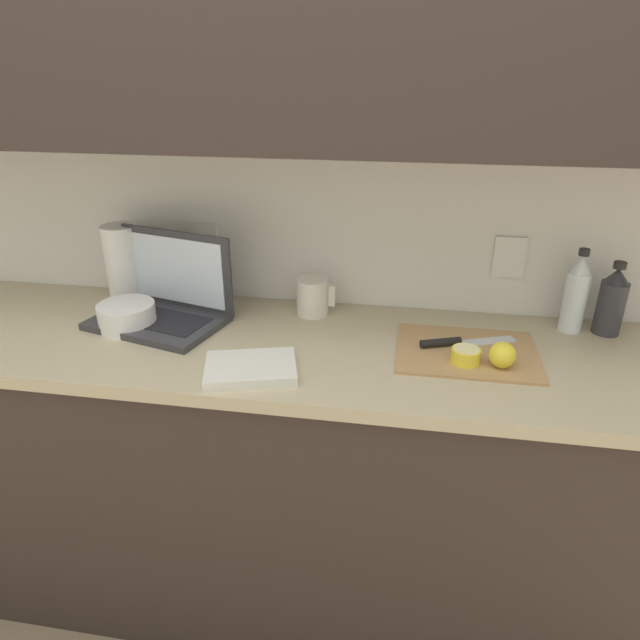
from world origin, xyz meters
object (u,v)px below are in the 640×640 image
Objects in this scene: paper_towel_roll at (124,264)px; measuring_cup at (313,297)px; lemon_half_cut at (466,355)px; lemon_whole_beside at (502,355)px; bowl_white at (127,316)px; cutting_board at (467,352)px; laptop at (165,301)px; knife at (452,342)px; bottle_green_soda at (576,294)px; bottle_oil_tall at (612,302)px.

measuring_cup is at bearing -0.45° from paper_towel_roll.
measuring_cup reaches higher than lemon_half_cut.
lemon_whole_beside is (0.09, -0.01, 0.01)m from lemon_half_cut.
paper_towel_roll is at bearing 116.11° from bowl_white.
cutting_board is 0.48m from measuring_cup.
laptop is 1.15× the size of cutting_board.
lemon_whole_beside is at bearing -43.47° from cutting_board.
cutting_board is at bearing -22.53° from measuring_cup.
laptop is at bearing 171.02° from lemon_half_cut.
cutting_board is 1.48× the size of paper_towel_roll.
knife is 1.62× the size of bowl_white.
bottle_green_soda is at bearing 8.87° from bowl_white.
bottle_oil_tall is at bearing 0.57° from measuring_cup.
bowl_white is at bearing -179.90° from cutting_board.
cutting_board is 1.06m from paper_towel_roll.
laptop is at bearing -174.00° from bottle_green_soda.
paper_towel_roll is (-1.11, 0.26, 0.08)m from lemon_whole_beside.
laptop is 2.00× the size of bottle_oil_tall.
bottle_green_soda is 1.25m from bowl_white.
cutting_board is 0.94m from bowl_white.
bottle_oil_tall is at bearing 8.24° from bowl_white.
laptop reaches higher than bottle_oil_tall.
laptop is 0.22m from paper_towel_roll.
measuring_cup reaches higher than cutting_board.
bottle_green_soda is (0.33, 0.17, 0.09)m from knife.
bottle_green_soda is 1.15× the size of bottle_oil_tall.
bottle_green_soda reaches higher than knife.
lemon_whole_beside is 1.02m from bowl_white.
bottle_green_soda is (0.29, 0.19, 0.10)m from cutting_board.
knife is (0.82, -0.05, -0.04)m from laptop.
laptop reaches higher than bowl_white.
lemon_whole_beside is at bearing -4.00° from bowl_white.
knife is 3.59× the size of lemon_half_cut.
cutting_board is at bearing -153.89° from bottle_oil_tall.
cutting_board is at bearing -54.09° from knife.
measuring_cup is 0.48× the size of paper_towel_roll.
lemon_half_cut is at bearing -3.78° from bowl_white.
laptop reaches higher than knife.
measuring_cup is at bearing 29.96° from laptop.
laptop is 1.71× the size of paper_towel_roll.
laptop reaches higher than measuring_cup.
bottle_oil_tall is 1.35m from bowl_white.
cutting_board is at bearing -146.97° from bottle_green_soda.
measuring_cup is (-0.40, 0.16, 0.04)m from knife.
paper_towel_roll is at bearing 179.55° from measuring_cup.
knife is at bearing 1.68° from bowl_white.
paper_towel_roll is (-1.03, 0.19, 0.12)m from cutting_board.
laptop is 1.74× the size of bottle_green_soda.
bottle_oil_tall is (0.39, 0.19, 0.09)m from cutting_board.
lemon_half_cut is 0.40m from bottle_green_soda.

